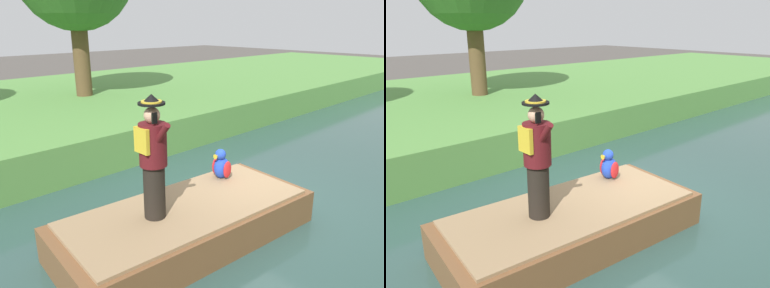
# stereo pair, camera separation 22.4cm
# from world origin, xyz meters

# --- Properties ---
(ground_plane) EXTENTS (80.00, 80.00, 0.00)m
(ground_plane) POSITION_xyz_m (0.00, 0.00, 0.00)
(ground_plane) COLOR #4C4742
(canal_water) EXTENTS (6.50, 48.00, 0.10)m
(canal_water) POSITION_xyz_m (0.00, 0.00, 0.05)
(canal_water) COLOR #2D4C47
(canal_water) RESTS_ON ground
(grass_bank_near) EXTENTS (10.84, 48.00, 1.04)m
(grass_bank_near) POSITION_xyz_m (-8.67, 0.00, 0.52)
(grass_bank_near) COLOR #568E42
(grass_bank_near) RESTS_ON ground
(boat) EXTENTS (2.19, 4.35, 0.61)m
(boat) POSITION_xyz_m (0.00, -1.77, 0.40)
(boat) COLOR brown
(boat) RESTS_ON canal_water
(person_pirate) EXTENTS (0.61, 0.42, 1.85)m
(person_pirate) POSITION_xyz_m (-0.09, -2.36, 1.64)
(person_pirate) COLOR black
(person_pirate) RESTS_ON boat
(parrot_plush) EXTENTS (0.36, 0.35, 0.57)m
(parrot_plush) POSITION_xyz_m (-0.38, -0.55, 0.95)
(parrot_plush) COLOR blue
(parrot_plush) RESTS_ON boat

